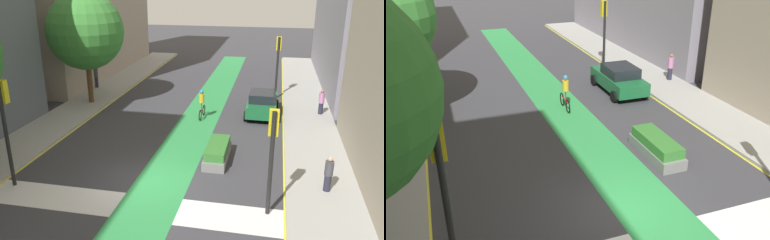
# 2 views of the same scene
# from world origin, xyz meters

# --- Properties ---
(ground_plane) EXTENTS (120.00, 120.00, 0.00)m
(ground_plane) POSITION_xyz_m (0.00, 0.00, 0.00)
(ground_plane) COLOR #38383D
(bike_lane_paint) EXTENTS (2.40, 60.00, 0.01)m
(bike_lane_paint) POSITION_xyz_m (0.78, 0.00, 0.00)
(bike_lane_paint) COLOR #2D8C47
(bike_lane_paint) RESTS_ON ground_plane
(curb_stripe_right) EXTENTS (0.16, 60.00, 0.01)m
(curb_stripe_right) POSITION_xyz_m (6.00, 0.00, 0.01)
(curb_stripe_right) COLOR yellow
(curb_stripe_right) RESTS_ON ground_plane
(traffic_signal_near_left) EXTENTS (0.35, 0.52, 4.55)m
(traffic_signal_near_left) POSITION_xyz_m (-5.35, -1.33, 3.18)
(traffic_signal_near_left) COLOR black
(traffic_signal_near_left) RESTS_ON ground_plane
(traffic_signal_far_right) EXTENTS (0.35, 0.52, 4.48)m
(traffic_signal_far_right) POSITION_xyz_m (5.39, 14.20, 3.13)
(traffic_signal_far_right) COLOR black
(traffic_signal_far_right) RESTS_ON ground_plane
(car_green_right_far) EXTENTS (2.07, 4.23, 1.57)m
(car_green_right_far) POSITION_xyz_m (4.60, 10.11, 0.80)
(car_green_right_far) COLOR #196033
(car_green_right_far) RESTS_ON ground_plane
(cyclist_in_lane) EXTENTS (0.32, 1.73, 1.86)m
(cyclist_in_lane) POSITION_xyz_m (0.91, 8.69, 0.97)
(cyclist_in_lane) COLOR black
(cyclist_in_lane) RESTS_ON ground_plane
(pedestrian_sidewalk_right_a) EXTENTS (0.34, 0.34, 1.60)m
(pedestrian_sidewalk_right_a) POSITION_xyz_m (8.27, 10.64, 0.96)
(pedestrian_sidewalk_right_a) COLOR #262638
(pedestrian_sidewalk_right_a) RESTS_ON sidewalk_right
(median_planter) EXTENTS (1.04, 2.86, 0.85)m
(median_planter) POSITION_xyz_m (2.78, 2.79, 0.40)
(median_planter) COLOR slate
(median_planter) RESTS_ON ground_plane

